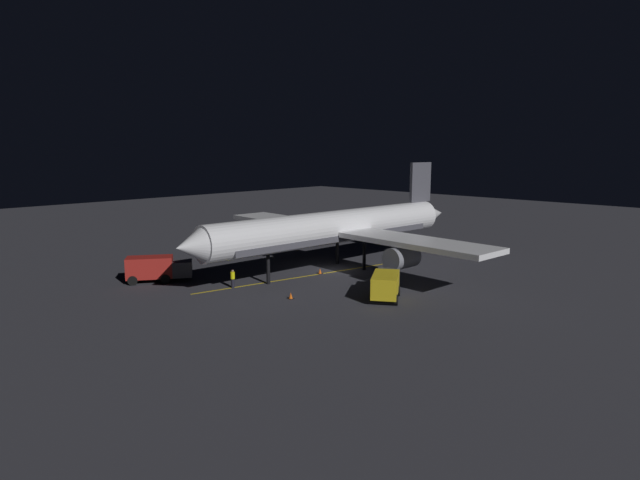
# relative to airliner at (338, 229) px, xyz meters

# --- Properties ---
(ground_plane) EXTENTS (180.00, 180.00, 0.20)m
(ground_plane) POSITION_rel_airliner_xyz_m (0.04, 0.62, -4.50)
(ground_plane) COLOR #2E2E35
(apron_guide_stripe) EXTENTS (4.91, 23.36, 0.01)m
(apron_guide_stripe) POSITION_rel_airliner_xyz_m (0.28, 4.62, -4.39)
(apron_guide_stripe) COLOR gold
(apron_guide_stripe) RESTS_ON ground_plane
(airliner) EXTENTS (35.38, 36.96, 11.03)m
(airliner) POSITION_rel_airliner_xyz_m (0.00, 0.00, 0.00)
(airliner) COLOR white
(airliner) RESTS_ON ground_plane
(baggage_truck) EXTENTS (5.09, 6.18, 2.46)m
(baggage_truck) POSITION_rel_airliner_xyz_m (8.90, 16.05, -3.13)
(baggage_truck) COLOR maroon
(baggage_truck) RESTS_ON ground_plane
(catering_truck) EXTENTS (4.98, 6.14, 2.22)m
(catering_truck) POSITION_rel_airliner_xyz_m (-10.30, 5.06, -3.23)
(catering_truck) COLOR gold
(catering_truck) RESTS_ON ground_plane
(ground_crew_worker) EXTENTS (0.40, 0.40, 1.74)m
(ground_crew_worker) POSITION_rel_airliner_xyz_m (1.79, 12.31, -3.51)
(ground_crew_worker) COLOR black
(ground_crew_worker) RESTS_ON ground_plane
(traffic_cone_near_left) EXTENTS (0.50, 0.50, 0.55)m
(traffic_cone_near_left) POSITION_rel_airliner_xyz_m (-4.70, 11.02, -4.15)
(traffic_cone_near_left) COLOR #EA590F
(traffic_cone_near_left) RESTS_ON ground_plane
(traffic_cone_near_right) EXTENTS (0.50, 0.50, 0.55)m
(traffic_cone_near_right) POSITION_rel_airliner_xyz_m (-0.02, 2.68, -4.15)
(traffic_cone_near_right) COLOR #EA590F
(traffic_cone_near_right) RESTS_ON ground_plane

